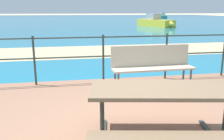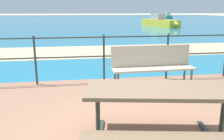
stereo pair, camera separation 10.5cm
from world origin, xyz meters
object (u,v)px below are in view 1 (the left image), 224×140
(boat_near, at_px, (155,22))
(boat_far, at_px, (162,16))
(park_bench, at_px, (152,63))
(picnic_table, at_px, (164,104))

(boat_near, distance_m, boat_far, 26.86)
(boat_near, relative_size, boat_far, 1.45)
(park_bench, relative_size, boat_far, 0.45)
(picnic_table, xyz_separation_m, boat_near, (7.83, 21.83, -0.17))
(boat_near, bearing_deg, boat_far, 140.53)
(boat_near, height_order, boat_far, boat_near)
(boat_far, bearing_deg, park_bench, 167.07)
(park_bench, relative_size, boat_near, 0.31)
(picnic_table, height_order, park_bench, park_bench)
(boat_near, bearing_deg, picnic_table, -36.16)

